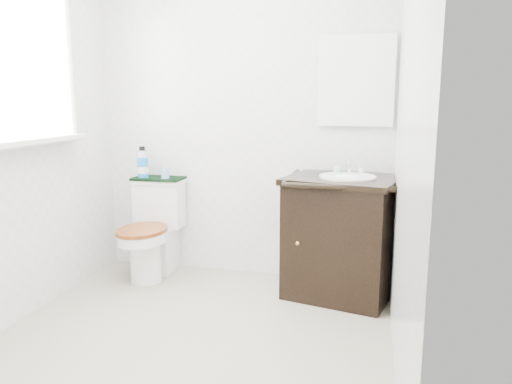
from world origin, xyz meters
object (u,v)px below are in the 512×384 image
at_px(mouthwash_bottle, 143,163).
at_px(cup, 165,173).
at_px(vanity, 342,233).
at_px(trash_bin, 297,267).
at_px(toilet, 154,234).

xyz_separation_m(mouthwash_bottle, cup, (0.19, -0.01, -0.07)).
distance_m(vanity, mouthwash_bottle, 1.59).
bearing_deg(vanity, trash_bin, 162.73).
relative_size(vanity, cup, 11.58).
bearing_deg(toilet, vanity, -2.79).
distance_m(vanity, cup, 1.39).
height_order(vanity, cup, vanity).
bearing_deg(mouthwash_bottle, trash_bin, -3.01).
height_order(toilet, trash_bin, toilet).
height_order(toilet, cup, cup).
bearing_deg(mouthwash_bottle, toilet, -39.34).
bearing_deg(mouthwash_bottle, vanity, -6.06).
xyz_separation_m(vanity, trash_bin, (-0.32, 0.10, -0.30)).
distance_m(mouthwash_bottle, cup, 0.20).
distance_m(vanity, trash_bin, 0.44).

